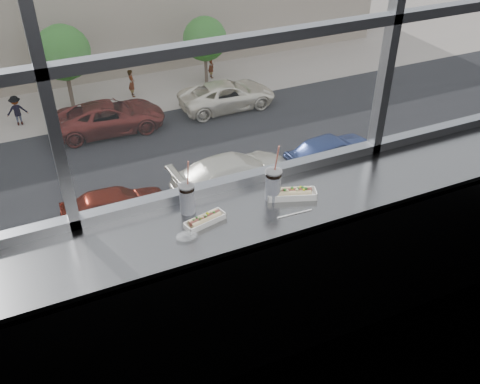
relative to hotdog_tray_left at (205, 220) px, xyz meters
name	(u,v)px	position (x,y,z in m)	size (l,w,h in m)	color
wall_back_lower	(239,252)	(0.34, 0.27, -0.57)	(6.00, 6.00, 0.00)	black
counter	(259,212)	(0.34, 0.00, -0.05)	(6.00, 0.55, 0.06)	gray
counter_fascia	(276,304)	(0.34, -0.26, -0.57)	(6.00, 0.04, 1.04)	gray
hotdog_tray_left	(205,220)	(0.00, 0.00, 0.00)	(0.25, 0.13, 0.06)	white
hotdog_tray_right	(292,193)	(0.56, 0.02, 0.01)	(0.31, 0.19, 0.07)	white
soda_cup_left	(187,197)	(-0.05, 0.14, 0.08)	(0.10, 0.10, 0.35)	white
soda_cup_right	(273,183)	(0.45, 0.06, 0.08)	(0.10, 0.10, 0.37)	white
loose_straw	(295,214)	(0.50, -0.14, -0.02)	(0.01, 0.01, 0.22)	white
wrapper	(187,236)	(-0.14, -0.08, -0.01)	(0.11, 0.08, 0.03)	silver
plaza_ground	(15,33)	(0.34, 43.77, -12.12)	(120.00, 120.00, 0.00)	#A09488
street_asphalt	(64,181)	(0.34, 20.27, -12.09)	(80.00, 10.00, 0.06)	black
far_sidewalk	(41,112)	(0.34, 28.27, -12.10)	(80.00, 6.00, 0.04)	#A09488
car_far_c	(227,91)	(10.45, 24.27, -11.01)	(6.30, 2.62, 2.10)	white
car_near_c	(114,200)	(1.89, 16.27, -11.06)	(6.02, 2.51, 2.01)	#5B1006
car_near_d	(234,168)	(7.33, 16.27, -10.93)	(6.80, 2.83, 2.27)	white
car_far_b	(109,112)	(3.54, 24.27, -10.97)	(6.55, 2.73, 2.18)	maroon
car_near_e	(331,146)	(12.42, 16.27, -10.98)	(6.52, 2.72, 2.17)	navy
pedestrian_d	(211,64)	(11.27, 28.89, -11.14)	(0.83, 0.63, 1.88)	#66605B
pedestrian_c	(131,81)	(5.80, 28.18, -11.07)	(0.90, 0.67, 2.02)	#66605B
pedestrian_b	(16,108)	(-0.93, 27.13, -11.07)	(0.91, 0.68, 2.04)	#66605B
tree_center	(63,53)	(2.18, 28.27, -8.82)	(3.12, 3.12, 4.87)	#47382B
tree_right	(205,39)	(10.69, 28.27, -9.23)	(2.73, 2.73, 4.26)	#47382B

